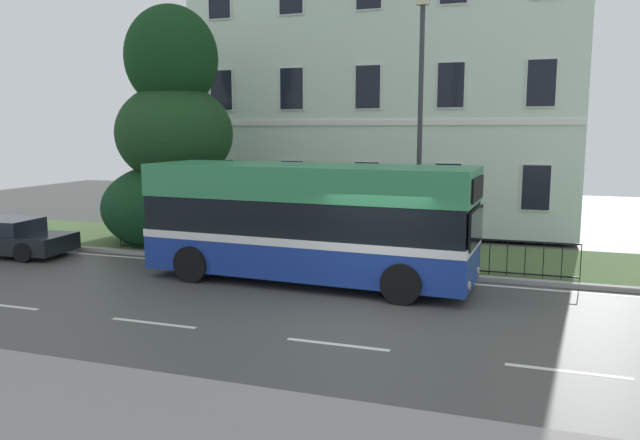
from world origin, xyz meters
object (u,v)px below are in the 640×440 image
(georgian_townhouse, at_px, (396,57))
(evergreen_tree, at_px, (172,150))
(parked_hatchback_00, at_px, (2,237))
(litter_bin, at_px, (283,235))
(single_decker_bus, at_px, (308,221))
(street_lamp_post, at_px, (420,113))

(georgian_townhouse, bearing_deg, evergreen_tree, -125.71)
(evergreen_tree, distance_m, parked_hatchback_00, 6.08)
(georgian_townhouse, height_order, litter_bin, georgian_townhouse)
(single_decker_bus, bearing_deg, georgian_townhouse, 94.04)
(evergreen_tree, bearing_deg, georgian_townhouse, 54.29)
(parked_hatchback_00, height_order, street_lamp_post, street_lamp_post)
(street_lamp_post, bearing_deg, parked_hatchback_00, -168.53)
(single_decker_bus, distance_m, street_lamp_post, 4.62)
(evergreen_tree, relative_size, parked_hatchback_00, 1.86)
(evergreen_tree, height_order, litter_bin, evergreen_tree)
(evergreen_tree, height_order, single_decker_bus, evergreen_tree)
(parked_hatchback_00, bearing_deg, street_lamp_post, 6.68)
(evergreen_tree, bearing_deg, parked_hatchback_00, -141.07)
(georgian_townhouse, relative_size, street_lamp_post, 1.97)
(georgian_townhouse, relative_size, evergreen_tree, 1.81)
(georgian_townhouse, height_order, street_lamp_post, georgian_townhouse)
(evergreen_tree, bearing_deg, street_lamp_post, -5.34)
(street_lamp_post, distance_m, litter_bin, 5.64)
(georgian_townhouse, relative_size, single_decker_bus, 1.73)
(evergreen_tree, distance_m, street_lamp_post, 8.77)
(georgian_townhouse, distance_m, street_lamp_post, 9.89)
(single_decker_bus, bearing_deg, parked_hatchback_00, -177.82)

